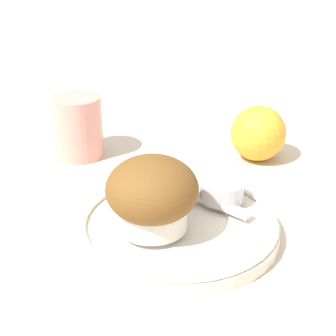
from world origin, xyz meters
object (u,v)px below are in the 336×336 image
at_px(orange_fruit, 258,133).
at_px(juice_glass, 77,127).
at_px(muffin, 152,195).
at_px(butter_knife, 178,188).

xyz_separation_m(orange_fruit, juice_glass, (-0.24, -0.02, 0.01)).
bearing_deg(juice_glass, orange_fruit, 4.06).
distance_m(muffin, orange_fruit, 0.25).
distance_m(butter_knife, orange_fruit, 0.17).
xyz_separation_m(butter_knife, orange_fruit, (0.09, 0.14, 0.02)).
xyz_separation_m(muffin, orange_fruit, (0.11, 0.22, -0.02)).
bearing_deg(muffin, butter_knife, 77.63).
distance_m(muffin, butter_knife, 0.09).
bearing_deg(muffin, orange_fruit, 63.06).
height_order(muffin, orange_fruit, muffin).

